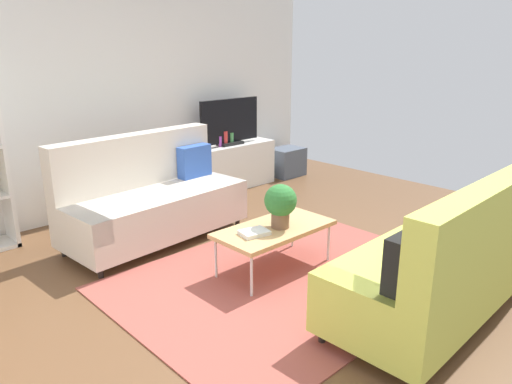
{
  "coord_description": "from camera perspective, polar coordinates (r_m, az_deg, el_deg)",
  "views": [
    {
      "loc": [
        -2.72,
        -2.66,
        1.99
      ],
      "look_at": [
        0.28,
        0.5,
        0.65
      ],
      "focal_mm": 33.63,
      "sensor_mm": 36.0,
      "label": 1
    }
  ],
  "objects": [
    {
      "name": "tv",
      "position": [
        6.77,
        -3.14,
        8.25
      ],
      "size": [
        1.0,
        0.2,
        0.64
      ],
      "color": "black",
      "rests_on": "tv_console"
    },
    {
      "name": "tv_console",
      "position": [
        6.91,
        -3.17,
        3.08
      ],
      "size": [
        1.4,
        0.44,
        0.64
      ],
      "primitive_type": "cube",
      "color": "silver",
      "rests_on": "ground_plane"
    },
    {
      "name": "wall_far",
      "position": [
        6.13,
        -17.3,
        11.29
      ],
      "size": [
        6.4,
        0.12,
        2.9
      ],
      "primitive_type": "cube",
      "color": "white",
      "rests_on": "ground_plane"
    },
    {
      "name": "bottle_0",
      "position": [
        6.68,
        -4.28,
        6.01
      ],
      "size": [
        0.05,
        0.05,
        0.15
      ],
      "primitive_type": "cylinder",
      "color": "purple",
      "rests_on": "tv_console"
    },
    {
      "name": "potted_plant",
      "position": [
        4.24,
        2.93,
        -1.31
      ],
      "size": [
        0.29,
        0.29,
        0.4
      ],
      "color": "brown",
      "rests_on": "coffee_table"
    },
    {
      "name": "bottle_1",
      "position": [
        6.73,
        -3.66,
        6.37
      ],
      "size": [
        0.06,
        0.06,
        0.2
      ],
      "primitive_type": "cylinder",
      "color": "red",
      "rests_on": "tv_console"
    },
    {
      "name": "coffee_table",
      "position": [
        4.34,
        2.23,
        -4.5
      ],
      "size": [
        1.1,
        0.56,
        0.42
      ],
      "color": "tan",
      "rests_on": "ground_plane"
    },
    {
      "name": "vase_1",
      "position": [
        6.62,
        -6.12,
        5.94
      ],
      "size": [
        0.14,
        0.14,
        0.16
      ],
      "primitive_type": "cylinder",
      "color": "#B24C4C",
      "rests_on": "tv_console"
    },
    {
      "name": "vase_0",
      "position": [
        6.52,
        -7.41,
        5.71
      ],
      "size": [
        0.13,
        0.13,
        0.16
      ],
      "primitive_type": "cylinder",
      "color": "#4C72B2",
      "rests_on": "tv_console"
    },
    {
      "name": "ground_plane",
      "position": [
        4.29,
        1.89,
        -10.52
      ],
      "size": [
        7.68,
        7.68,
        0.0
      ],
      "primitive_type": "plane",
      "color": "brown"
    },
    {
      "name": "couch_beige",
      "position": [
        5.15,
        -12.25,
        -0.79
      ],
      "size": [
        1.96,
        0.98,
        1.1
      ],
      "rotation": [
        0.0,
        0.0,
        3.21
      ],
      "color": "beige",
      "rests_on": "ground_plane"
    },
    {
      "name": "couch_green",
      "position": [
        3.8,
        21.09,
        -8.14
      ],
      "size": [
        1.92,
        0.89,
        1.1
      ],
      "rotation": [
        0.0,
        0.0,
        0.03
      ],
      "color": "#C1CC51",
      "rests_on": "ground_plane"
    },
    {
      "name": "storage_trunk",
      "position": [
        7.61,
        3.67,
        3.59
      ],
      "size": [
        0.52,
        0.4,
        0.44
      ],
      "primitive_type": "cube",
      "color": "#4C5666",
      "rests_on": "ground_plane"
    },
    {
      "name": "bottle_2",
      "position": [
        6.8,
        -2.92,
        6.35
      ],
      "size": [
        0.06,
        0.06,
        0.17
      ],
      "primitive_type": "cylinder",
      "color": "#3F8C4C",
      "rests_on": "tv_console"
    },
    {
      "name": "area_rug",
      "position": [
        4.34,
        3.62,
        -10.13
      ],
      "size": [
        2.9,
        2.2,
        0.01
      ],
      "primitive_type": "cube",
      "color": "#9E4C42",
      "rests_on": "ground_plane"
    },
    {
      "name": "table_book_0",
      "position": [
        4.15,
        -0.21,
        -4.85
      ],
      "size": [
        0.27,
        0.23,
        0.04
      ],
      "primitive_type": "cube",
      "rotation": [
        0.0,
        0.0,
        -0.21
      ],
      "color": "silver",
      "rests_on": "coffee_table"
    }
  ]
}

